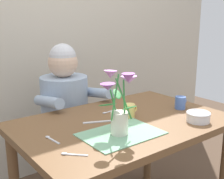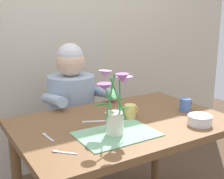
# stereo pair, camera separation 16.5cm
# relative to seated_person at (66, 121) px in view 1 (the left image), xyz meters

# --- Properties ---
(wood_panel_backdrop) EXTENTS (4.00, 0.10, 2.50)m
(wood_panel_backdrop) POSITION_rel_seated_person_xyz_m (0.04, 0.43, 0.69)
(wood_panel_backdrop) COLOR beige
(wood_panel_backdrop) RESTS_ON ground_plane
(dining_table) EXTENTS (1.20, 0.80, 0.74)m
(dining_table) POSITION_rel_seated_person_xyz_m (0.04, -0.62, 0.08)
(dining_table) COLOR brown
(dining_table) RESTS_ON ground_plane
(seated_person) EXTENTS (0.45, 0.47, 1.14)m
(seated_person) POSITION_rel_seated_person_xyz_m (0.00, 0.00, 0.00)
(seated_person) COLOR #4C4C56
(seated_person) RESTS_ON ground_plane
(striped_placemat) EXTENTS (0.40, 0.28, 0.00)m
(striped_placemat) POSITION_rel_seated_person_xyz_m (-0.09, -0.76, 0.18)
(striped_placemat) COLOR #7AB289
(striped_placemat) RESTS_ON dining_table
(flower_vase) EXTENTS (0.18, 0.24, 0.33)m
(flower_vase) POSITION_rel_seated_person_xyz_m (-0.10, -0.76, 0.34)
(flower_vase) COLOR silver
(flower_vase) RESTS_ON dining_table
(ceramic_bowl) EXTENTS (0.14, 0.14, 0.06)m
(ceramic_bowl) POSITION_rel_seated_person_xyz_m (0.37, -0.88, 0.21)
(ceramic_bowl) COLOR white
(ceramic_bowl) RESTS_ON dining_table
(dinner_knife) EXTENTS (0.18, 0.09, 0.00)m
(dinner_knife) POSITION_rel_seated_person_xyz_m (-0.08, -0.56, 0.18)
(dinner_knife) COLOR silver
(dinner_knife) RESTS_ON dining_table
(coffee_cup) EXTENTS (0.09, 0.07, 0.08)m
(coffee_cup) POSITION_rel_seated_person_xyz_m (0.48, -0.67, 0.22)
(coffee_cup) COLOR #476BB7
(coffee_cup) RESTS_ON dining_table
(ceramic_mug) EXTENTS (0.09, 0.07, 0.08)m
(ceramic_mug) POSITION_rel_seated_person_xyz_m (0.11, -0.59, 0.22)
(ceramic_mug) COLOR #E5C666
(ceramic_mug) RESTS_ON dining_table
(spoon_0) EXTENTS (0.12, 0.03, 0.01)m
(spoon_0) POSITION_rel_seated_person_xyz_m (0.06, -0.45, 0.18)
(spoon_0) COLOR silver
(spoon_0) RESTS_ON dining_table
(spoon_1) EXTENTS (0.09, 0.09, 0.01)m
(spoon_1) POSITION_rel_seated_person_xyz_m (-0.41, -0.81, 0.18)
(spoon_1) COLOR silver
(spoon_1) RESTS_ON dining_table
(spoon_2) EXTENTS (0.11, 0.08, 0.01)m
(spoon_2) POSITION_rel_seated_person_xyz_m (0.49, -0.76, 0.18)
(spoon_2) COLOR silver
(spoon_2) RESTS_ON dining_table
(spoon_3) EXTENTS (0.03, 0.12, 0.01)m
(spoon_3) POSITION_rel_seated_person_xyz_m (-0.40, -0.60, 0.18)
(spoon_3) COLOR silver
(spoon_3) RESTS_ON dining_table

